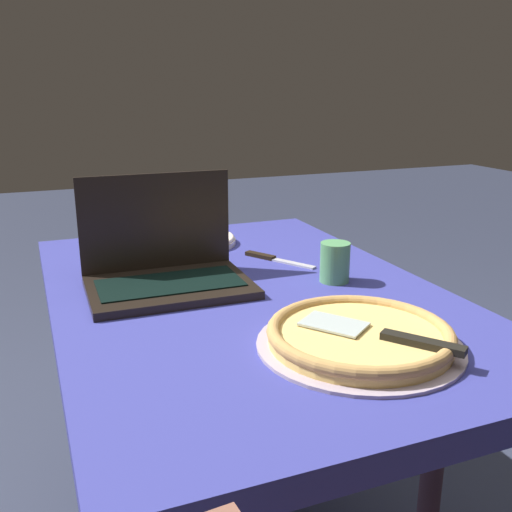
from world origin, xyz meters
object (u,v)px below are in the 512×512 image
(dining_table, at_px, (247,319))
(drink_cup, at_px, (335,262))
(table_knife, at_px, (272,259))
(pizza_plate, at_px, (196,239))
(laptop, at_px, (165,265))
(pizza_tray, at_px, (360,336))

(dining_table, bearing_deg, drink_cup, 85.70)
(table_knife, bearing_deg, drink_cup, 17.40)
(pizza_plate, distance_m, table_knife, 0.26)
(laptop, relative_size, pizza_plate, 1.51)
(pizza_plate, height_order, pizza_tray, pizza_tray)
(pizza_plate, distance_m, drink_cup, 0.47)
(laptop, xyz_separation_m, pizza_tray, (0.43, 0.23, -0.03))
(dining_table, distance_m, pizza_plate, 0.42)
(pizza_plate, height_order, drink_cup, drink_cup)
(dining_table, height_order, laptop, laptop)
(dining_table, bearing_deg, pizza_tray, 13.26)
(laptop, xyz_separation_m, table_knife, (-0.09, 0.30, -0.04))
(table_knife, distance_m, drink_cup, 0.22)
(laptop, distance_m, pizza_tray, 0.49)
(dining_table, xyz_separation_m, pizza_plate, (-0.41, 0.00, 0.08))
(pizza_tray, distance_m, drink_cup, 0.34)
(pizza_plate, bearing_deg, table_knife, 32.01)
(pizza_plate, xyz_separation_m, drink_cup, (0.42, 0.20, 0.03))
(table_knife, bearing_deg, pizza_plate, -147.99)
(pizza_plate, xyz_separation_m, pizza_tray, (0.74, 0.07, 0.01))
(pizza_plate, relative_size, pizza_tray, 0.66)
(pizza_plate, distance_m, pizza_tray, 0.74)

